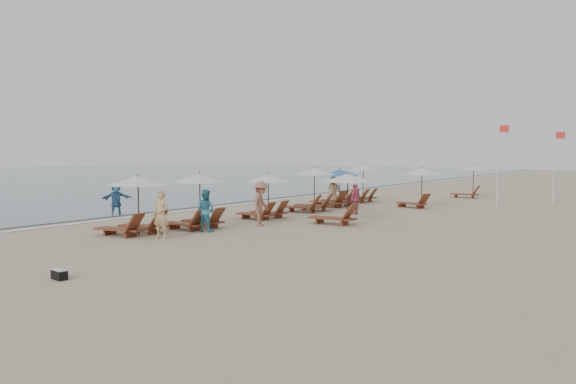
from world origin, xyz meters
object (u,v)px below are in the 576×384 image
Objects in this scene: inland_station_1 at (418,182)px; beachgoer_mid_a at (206,210)px; lounger_station_5 at (360,184)px; waterline_walker at (116,199)px; beachgoer_far_a at (355,199)px; lounger_station_2 at (265,196)px; duffel_bag at (59,274)px; beachgoer_far_b at (334,191)px; lounger_station_4 at (335,189)px; beachgoer_near at (161,215)px; beachgoer_mid_b at (261,204)px; lounger_station_0 at (134,206)px; lounger_station_1 at (196,202)px; lounger_station_3 at (310,191)px; inland_station_2 at (470,177)px; flag_pole_near at (499,160)px; inland_station_0 at (340,194)px.

beachgoer_mid_a is at bearing -102.08° from inland_station_1.
waterline_walker is at bearing -114.70° from lounger_station_5.
waterline_walker is (-9.46, -7.28, 0.03)m from beachgoer_far_a.
lounger_station_2 reaches higher than beachgoer_mid_a.
duffel_bag is (4.51, -23.52, -1.00)m from lounger_station_5.
lounger_station_5 is 1.46× the size of beachgoer_far_b.
lounger_station_5 is at bearing -91.48° from beachgoer_mid_a.
lounger_station_4 is 1.50× the size of beachgoer_near.
beachgoer_mid_b is 3.86× the size of duffel_bag.
beachgoer_near is (1.67, -0.15, -0.22)m from lounger_station_0.
inland_station_1 is 1.54× the size of beachgoer_far_b.
duffel_bag is at bearing -65.89° from lounger_station_1.
lounger_station_5 is at bearing 92.33° from lounger_station_1.
lounger_station_5 is at bearing -7.87° from beachgoer_mid_b.
beachgoer_near reaches higher than waterline_walker.
lounger_station_1 is 12.18m from beachgoer_far_b.
beachgoer_far_a is 17.33m from duffel_bag.
lounger_station_3 reaches higher than inland_station_2.
duffel_bag is at bearing -89.94° from inland_station_2.
inland_station_2 is 10.81m from beachgoer_far_b.
inland_station_1 is 0.54× the size of flag_pole_near.
beachgoer_mid_b is at bearing -111.09° from flag_pole_near.
inland_station_2 is (-0.17, 17.09, 0.11)m from inland_station_0.
lounger_station_5 is at bearing -154.65° from beachgoer_far_a.
lounger_station_0 is at bearing 127.03° from duffel_bag.
lounger_station_3 is 11.05m from beachgoer_near.
flag_pole_near reaches higher than lounger_station_3.
beachgoer_mid_a is 7.80m from waterline_walker.
lounger_station_1 is at bearing -87.67° from lounger_station_5.
lounger_station_0 is 1.40× the size of beachgoer_mid_b.
beachgoer_mid_b is at bearing -55.02° from lounger_station_2.
lounger_station_3 is at bearing 90.27° from lounger_station_2.
flag_pole_near is at bearing 82.68° from duffel_bag.
inland_station_1 is (3.74, 5.22, 0.37)m from lounger_station_3.
lounger_station_3 reaches higher than waterline_walker.
beachgoer_near is (0.87, -11.02, -0.18)m from lounger_station_3.
waterline_walker is at bearing -130.78° from inland_station_1.
beachgoer_far_a is 11.94m from waterline_walker.
beachgoer_near is at bearing -10.73° from beachgoer_far_a.
lounger_station_2 is at bearing -134.51° from beachgoer_far_b.
inland_station_2 is (3.82, 17.37, 0.34)m from lounger_station_2.
beachgoer_mid_b is (-2.47, -2.44, -0.36)m from inland_station_0.
waterline_walker is at bearing -117.47° from inland_station_2.
inland_station_0 reaches higher than beachgoer_far_b.
lounger_station_5 is at bearing 164.18° from inland_station_1.
lounger_station_5 is (-0.28, 3.35, 0.14)m from lounger_station_4.
waterline_walker is at bearing -170.10° from beachgoer_far_b.
lounger_station_0 is at bearing -94.18° from lounger_station_3.
inland_station_2 is 1.55× the size of beachgoer_mid_a.
beachgoer_mid_a is (1.42, -15.08, -0.29)m from lounger_station_5.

